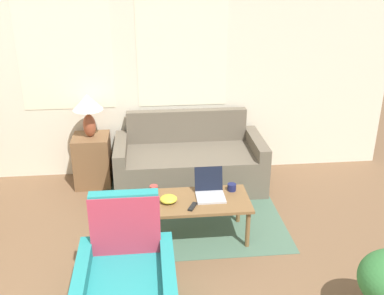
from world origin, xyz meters
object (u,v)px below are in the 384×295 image
(laptop, at_px, (210,190))
(tv_remote, at_px, (193,207))
(coffee_table, at_px, (195,204))
(cup_navy, at_px, (154,189))
(couch, at_px, (189,163))
(table_lamp, at_px, (88,107))
(cup_yellow, at_px, (232,187))
(snack_bowl, at_px, (169,199))
(armchair, at_px, (127,288))

(laptop, relative_size, tv_remote, 2.04)
(coffee_table, height_order, cup_navy, cup_navy)
(couch, bearing_deg, laptop, -84.66)
(cup_navy, xyz_separation_m, tv_remote, (0.36, -0.33, -0.03))
(table_lamp, height_order, tv_remote, table_lamp)
(table_lamp, relative_size, coffee_table, 0.48)
(coffee_table, height_order, laptop, laptop)
(couch, bearing_deg, table_lamp, 173.70)
(laptop, relative_size, cup_yellow, 3.55)
(coffee_table, bearing_deg, snack_bowl, -176.77)
(laptop, bearing_deg, coffee_table, -153.60)
(cup_navy, bearing_deg, couch, 65.10)
(coffee_table, distance_m, cup_navy, 0.45)
(laptop, xyz_separation_m, tv_remote, (-0.20, -0.22, -0.05))
(cup_yellow, xyz_separation_m, tv_remote, (-0.44, -0.30, -0.03))
(cup_yellow, bearing_deg, couch, 108.65)
(coffee_table, relative_size, cup_yellow, 12.18)
(coffee_table, bearing_deg, laptop, 26.40)
(laptop, height_order, cup_yellow, laptop)
(couch, height_order, armchair, armchair)
(laptop, bearing_deg, table_lamp, 136.59)
(cup_yellow, height_order, tv_remote, cup_yellow)
(couch, height_order, cup_navy, couch)
(laptop, distance_m, snack_bowl, 0.43)
(couch, height_order, cup_yellow, couch)
(armchair, height_order, coffee_table, armchair)
(snack_bowl, relative_size, tv_remote, 1.11)
(snack_bowl, bearing_deg, cup_yellow, 14.70)
(armchair, bearing_deg, coffee_table, 58.41)
(coffee_table, xyz_separation_m, tv_remote, (-0.04, -0.14, 0.06))
(table_lamp, distance_m, tv_remote, 1.90)
(armchair, distance_m, tv_remote, 1.10)
(couch, relative_size, laptop, 5.67)
(couch, xyz_separation_m, tv_remote, (-0.09, -1.31, 0.15))
(table_lamp, bearing_deg, snack_bowl, -56.47)
(coffee_table, distance_m, snack_bowl, 0.27)
(laptop, xyz_separation_m, snack_bowl, (-0.42, -0.09, -0.03))
(laptop, height_order, cup_navy, laptop)
(table_lamp, relative_size, tv_remote, 3.38)
(couch, bearing_deg, cup_yellow, -71.35)
(cup_navy, relative_size, cup_yellow, 0.94)
(coffee_table, xyz_separation_m, laptop, (0.16, 0.08, 0.10))
(cup_navy, relative_size, snack_bowl, 0.49)
(snack_bowl, bearing_deg, armchair, -110.34)
(table_lamp, height_order, cup_yellow, table_lamp)
(coffee_table, relative_size, snack_bowl, 6.31)
(armchair, relative_size, table_lamp, 1.80)
(armchair, relative_size, cup_yellow, 10.57)
(laptop, bearing_deg, armchair, -125.48)
(coffee_table, xyz_separation_m, cup_navy, (-0.40, 0.19, 0.09))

